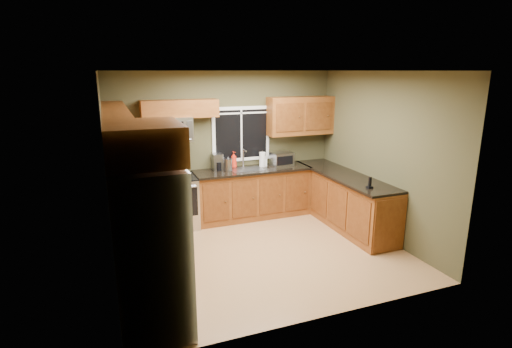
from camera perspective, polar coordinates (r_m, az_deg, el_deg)
floor at (r=6.24m, az=0.73°, el=-11.09°), size 4.20×4.20×0.00m
ceiling at (r=5.62m, az=0.82°, el=14.56°), size 4.20×4.20×0.00m
back_wall at (r=7.45m, az=-4.34°, el=4.09°), size 4.20×0.00×4.20m
front_wall at (r=4.23m, az=9.81°, el=-4.31°), size 4.20×0.00×4.20m
left_wall at (r=5.40m, az=-20.44°, el=-0.87°), size 0.00×3.60×3.60m
right_wall at (r=6.82m, az=17.42°, el=2.48°), size 0.00×3.60×3.60m
window at (r=7.49m, az=-2.12°, el=5.75°), size 1.12×0.03×1.02m
base_cabinets_left at (r=6.14m, az=-16.95°, el=-7.62°), size 0.60×2.65×0.90m
countertop_left at (r=5.98m, az=-17.04°, el=-3.42°), size 0.65×2.65×0.04m
base_cabinets_back at (r=7.52m, az=-0.52°, el=-2.85°), size 2.17×0.60×0.90m
countertop_back at (r=7.37m, az=-0.46°, el=0.59°), size 2.17×0.65×0.04m
base_cabinets_peninsula at (r=7.30m, az=12.42°, el=-3.73°), size 0.60×2.52×0.90m
countertop_peninsula at (r=7.17m, az=12.42°, el=-0.16°), size 0.65×2.50×0.04m
upper_cabinets_left at (r=5.76m, az=-19.33°, el=5.36°), size 0.33×2.65×0.72m
upper_cabinets_back_left at (r=7.00m, az=-10.83°, el=9.15°), size 1.30×0.33×0.30m
upper_cabinets_back_right at (r=7.76m, az=6.37°, el=8.27°), size 1.30×0.33×0.72m
upper_cabinet_over_fridge at (r=4.00m, az=-15.81°, el=4.33°), size 0.72×0.90×0.38m
refrigerator at (r=4.33m, az=-14.75°, el=-10.52°), size 0.74×0.90×1.80m
range at (r=7.13m, az=-11.56°, el=-3.97°), size 0.76×0.69×0.94m
microwave at (r=6.98m, az=-12.28°, el=6.24°), size 0.76×0.41×0.42m
sink at (r=7.34m, az=-1.35°, el=0.78°), size 0.60×0.42×0.36m
toaster_oven at (r=7.64m, az=3.70°, el=2.16°), size 0.42×0.34×0.25m
coffee_maker at (r=7.30m, az=-5.52°, el=1.67°), size 0.18×0.24×0.30m
kettle at (r=7.22m, az=-4.02°, el=1.43°), size 0.19×0.19×0.27m
paper_towel_roll at (r=7.51m, az=0.93°, el=2.09°), size 0.12×0.12×0.30m
soap_bottle_a at (r=7.44m, az=-3.20°, el=2.06°), size 0.15×0.15×0.30m
soap_bottle_b at (r=7.56m, az=1.21°, el=1.91°), size 0.12×0.12×0.21m
cordless_phone at (r=6.39m, az=15.94°, el=-1.50°), size 0.08×0.08×0.18m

